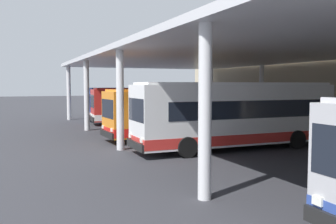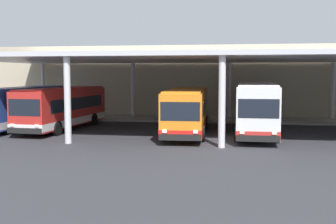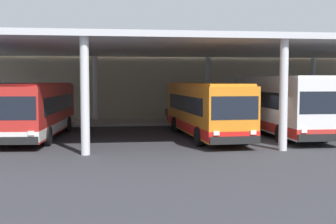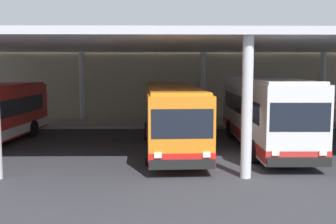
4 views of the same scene
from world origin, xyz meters
name	(u,v)px [view 4 (image 4 of 4)]	position (x,y,z in m)	size (l,w,h in m)	color
ground_plane	(234,162)	(0.00, 0.00, 0.00)	(200.00, 200.00, 0.00)	#333338
platform_kerb	(205,123)	(0.00, 11.75, 0.09)	(42.00, 4.50, 0.18)	#A39E93
station_building_facade	(201,75)	(0.00, 15.00, 3.49)	(48.00, 1.60, 6.98)	#C1B293
canopy_shelter	(218,46)	(0.00, 5.50, 5.29)	(40.00, 17.00, 5.55)	silver
bus_middle_bay	(172,117)	(-2.63, 2.60, 1.66)	(3.06, 10.63, 3.17)	orange
bus_far_bay	(263,112)	(2.10, 3.30, 1.84)	(2.80, 11.35, 3.57)	white
bench_waiting	(165,115)	(-2.90, 11.82, 0.66)	(1.80, 0.45, 0.92)	brown
trash_bin	(197,114)	(-0.53, 11.92, 0.68)	(0.52, 0.52, 0.98)	#33383D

